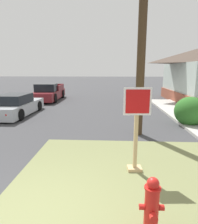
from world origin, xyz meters
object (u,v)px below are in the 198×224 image
(manhole_cover, at_px, (62,148))
(pickup_truck_maroon, at_px, (48,93))
(stop_sign, at_px, (136,133))
(fire_hydrant, at_px, (152,208))
(parked_sedan_silver, at_px, (16,106))

(manhole_cover, bearing_deg, pickup_truck_maroon, 109.24)
(stop_sign, bearing_deg, fire_hydrant, -89.99)
(fire_hydrant, xyz_separation_m, parked_sedan_silver, (-6.21, 8.55, 0.00))
(parked_sedan_silver, bearing_deg, pickup_truck_maroon, 88.57)
(stop_sign, xyz_separation_m, manhole_cover, (-2.26, 1.52, -1.09))
(parked_sedan_silver, bearing_deg, manhole_cover, -51.66)
(fire_hydrant, bearing_deg, manhole_cover, 122.48)
(fire_hydrant, xyz_separation_m, pickup_truck_maroon, (-6.06, 14.45, 0.08))
(pickup_truck_maroon, bearing_deg, stop_sign, -63.97)
(pickup_truck_maroon, bearing_deg, parked_sedan_silver, -91.43)
(fire_hydrant, bearing_deg, stop_sign, 90.01)
(stop_sign, relative_size, pickup_truck_maroon, 0.42)
(manhole_cover, distance_m, pickup_truck_maroon, 11.55)
(fire_hydrant, relative_size, manhole_cover, 1.38)
(parked_sedan_silver, xyz_separation_m, pickup_truck_maroon, (0.15, 5.90, 0.07))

